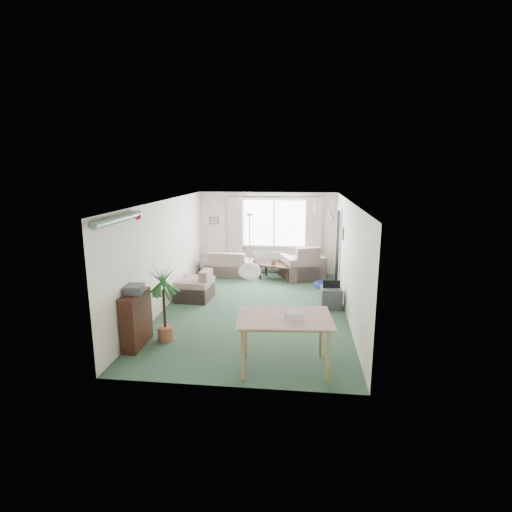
# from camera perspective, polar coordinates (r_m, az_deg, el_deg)

# --- Properties ---
(ground) EXTENTS (6.50, 6.50, 0.00)m
(ground) POSITION_cam_1_polar(r_m,az_deg,el_deg) (8.98, -0.22, -7.60)
(ground) COLOR #2B4933
(window) EXTENTS (1.80, 0.03, 1.30)m
(window) POSITION_cam_1_polar(r_m,az_deg,el_deg) (11.74, 2.62, 4.72)
(window) COLOR white
(curtain_rod) EXTENTS (2.60, 0.03, 0.03)m
(curtain_rod) POSITION_cam_1_polar(r_m,az_deg,el_deg) (11.58, 2.63, 8.44)
(curtain_rod) COLOR black
(curtain_left) EXTENTS (0.45, 0.08, 2.00)m
(curtain_left) POSITION_cam_1_polar(r_m,az_deg,el_deg) (11.81, -3.01, 3.63)
(curtain_left) COLOR beige
(curtain_right) EXTENTS (0.45, 0.08, 2.00)m
(curtain_right) POSITION_cam_1_polar(r_m,az_deg,el_deg) (11.65, 8.23, 3.40)
(curtain_right) COLOR beige
(radiator) EXTENTS (1.20, 0.10, 0.55)m
(radiator) POSITION_cam_1_polar(r_m,az_deg,el_deg) (11.90, 2.55, -0.56)
(radiator) COLOR white
(doorway) EXTENTS (0.03, 0.95, 2.00)m
(doorway) POSITION_cam_1_polar(r_m,az_deg,el_deg) (10.83, 11.67, 1.13)
(doorway) COLOR black
(pendant_lamp) EXTENTS (0.36, 0.36, 0.36)m
(pendant_lamp) POSITION_cam_1_polar(r_m,az_deg,el_deg) (6.34, -0.90, -2.18)
(pendant_lamp) COLOR white
(tinsel_garland) EXTENTS (1.60, 1.60, 0.12)m
(tinsel_garland) POSITION_cam_1_polar(r_m,az_deg,el_deg) (6.79, -19.03, 5.00)
(tinsel_garland) COLOR #196626
(bauble_cluster_a) EXTENTS (0.20, 0.20, 0.20)m
(bauble_cluster_a) POSITION_cam_1_polar(r_m,az_deg,el_deg) (9.32, 8.45, 7.03)
(bauble_cluster_a) COLOR silver
(bauble_cluster_b) EXTENTS (0.20, 0.20, 0.20)m
(bauble_cluster_b) POSITION_cam_1_polar(r_m,az_deg,el_deg) (8.15, 10.82, 6.17)
(bauble_cluster_b) COLOR silver
(wall_picture_back) EXTENTS (0.28, 0.03, 0.22)m
(wall_picture_back) POSITION_cam_1_polar(r_m,az_deg,el_deg) (11.99, -6.03, 5.07)
(wall_picture_back) COLOR brown
(wall_picture_right) EXTENTS (0.03, 0.24, 0.30)m
(wall_picture_right) POSITION_cam_1_polar(r_m,az_deg,el_deg) (9.75, 12.28, 3.15)
(wall_picture_right) COLOR brown
(sofa) EXTENTS (1.48, 0.82, 0.73)m
(sofa) POSITION_cam_1_polar(r_m,az_deg,el_deg) (11.65, -4.00, -1.05)
(sofa) COLOR beige
(sofa) RESTS_ON ground
(armchair_corner) EXTENTS (1.38, 1.35, 0.96)m
(armchair_corner) POSITION_cam_1_polar(r_m,az_deg,el_deg) (11.40, 6.59, -0.79)
(armchair_corner) COLOR beige
(armchair_corner) RESTS_ON ground
(armchair_left) EXTENTS (0.84, 0.87, 0.73)m
(armchair_left) POSITION_cam_1_polar(r_m,az_deg,el_deg) (9.64, -8.75, -4.05)
(armchair_left) COLOR #B8AE8B
(armchair_left) RESTS_ON ground
(coffee_table) EXTENTS (1.06, 0.80, 0.43)m
(coffee_table) POSITION_cam_1_polar(r_m,az_deg,el_deg) (11.28, 3.01, -2.28)
(coffee_table) COLOR black
(coffee_table) RESTS_ON ground
(photo_frame) EXTENTS (0.12, 0.03, 0.16)m
(photo_frame) POSITION_cam_1_polar(r_m,az_deg,el_deg) (11.17, 2.52, -0.88)
(photo_frame) COLOR brown
(photo_frame) RESTS_ON coffee_table
(bookshelf) EXTENTS (0.27, 0.80, 0.97)m
(bookshelf) POSITION_cam_1_polar(r_m,az_deg,el_deg) (7.38, -16.74, -8.69)
(bookshelf) COLOR black
(bookshelf) RESTS_ON ground
(hifi_box) EXTENTS (0.33, 0.39, 0.14)m
(hifi_box) POSITION_cam_1_polar(r_m,az_deg,el_deg) (7.21, -16.95, -4.54)
(hifi_box) COLOR #3D3E43
(hifi_box) RESTS_ON bookshelf
(houseplant) EXTENTS (0.61, 0.61, 1.39)m
(houseplant) POSITION_cam_1_polar(r_m,az_deg,el_deg) (7.40, -13.02, -6.69)
(houseplant) COLOR #22632D
(houseplant) RESTS_ON ground
(dining_table) EXTENTS (1.41, 1.00, 0.84)m
(dining_table) POSITION_cam_1_polar(r_m,az_deg,el_deg) (6.37, 4.02, -12.30)
(dining_table) COLOR tan
(dining_table) RESTS_ON ground
(gift_box) EXTENTS (0.29, 0.24, 0.12)m
(gift_box) POSITION_cam_1_polar(r_m,az_deg,el_deg) (6.11, 5.47, -8.55)
(gift_box) COLOR silver
(gift_box) RESTS_ON dining_table
(tv_cube) EXTENTS (0.48, 0.53, 0.46)m
(tv_cube) POSITION_cam_1_polar(r_m,az_deg,el_deg) (9.20, 10.66, -5.83)
(tv_cube) COLOR #3E3F44
(tv_cube) RESTS_ON ground
(pet_bed) EXTENTS (0.61, 0.61, 0.11)m
(pet_bed) POSITION_cam_1_polar(r_m,az_deg,el_deg) (10.71, 9.81, -4.12)
(pet_bed) COLOR navy
(pet_bed) RESTS_ON ground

